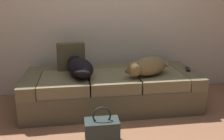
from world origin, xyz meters
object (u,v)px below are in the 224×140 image
(tv_remote, at_px, (188,69))
(throw_pillow, at_px, (71,56))
(couch, at_px, (111,89))
(dog_dark, at_px, (79,67))
(handbag, at_px, (102,131))
(dog_tan, at_px, (147,67))

(tv_remote, xyz_separation_m, throw_pillow, (-1.46, 0.26, 0.16))
(couch, bearing_deg, throw_pillow, 154.77)
(dog_dark, bearing_deg, handbag, -76.33)
(couch, bearing_deg, dog_dark, -170.15)
(dog_dark, relative_size, throw_pillow, 1.80)
(throw_pillow, bearing_deg, dog_dark, -72.00)
(tv_remote, bearing_deg, dog_tan, -147.97)
(dog_dark, height_order, handbag, dog_dark)
(dog_tan, bearing_deg, dog_dark, 172.53)
(tv_remote, distance_m, throw_pillow, 1.49)
(dog_tan, relative_size, handbag, 1.61)
(dog_dark, xyz_separation_m, handbag, (0.18, -0.75, -0.42))
(handbag, bearing_deg, couch, 75.69)
(couch, height_order, dog_dark, dog_dark)
(couch, relative_size, dog_dark, 3.44)
(couch, xyz_separation_m, tv_remote, (0.98, -0.03, 0.23))
(dog_tan, relative_size, throw_pillow, 1.79)
(couch, distance_m, dog_dark, 0.51)
(couch, relative_size, tv_remote, 14.00)
(dog_tan, height_order, throw_pillow, throw_pillow)
(couch, relative_size, handbag, 5.56)
(throw_pillow, bearing_deg, tv_remote, -9.93)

